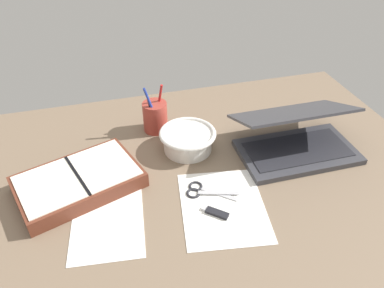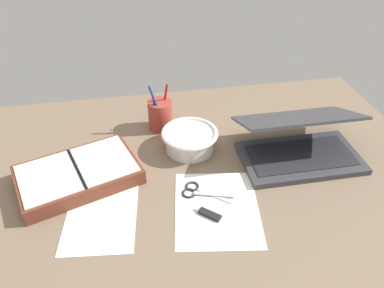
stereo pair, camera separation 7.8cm
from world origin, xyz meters
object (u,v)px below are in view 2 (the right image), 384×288
(planner, at_px, (78,175))
(pen_cup, at_px, (160,115))
(laptop, at_px, (299,144))
(bowl, at_px, (190,139))
(scissors, at_px, (197,191))

(planner, bearing_deg, pen_cup, 22.06)
(laptop, bearing_deg, bowl, 163.83)
(bowl, bearing_deg, scissors, -94.28)
(planner, distance_m, scissors, 0.34)
(bowl, xyz_separation_m, scissors, (-0.01, -0.19, -0.03))
(bowl, distance_m, scissors, 0.20)
(bowl, relative_size, pen_cup, 1.05)
(pen_cup, height_order, scissors, pen_cup)
(pen_cup, xyz_separation_m, planner, (-0.26, -0.22, -0.03))
(bowl, xyz_separation_m, planner, (-0.33, -0.09, -0.01))
(laptop, distance_m, pen_cup, 0.45)
(laptop, distance_m, planner, 0.65)
(bowl, distance_m, pen_cup, 0.15)
(laptop, relative_size, bowl, 2.01)
(scissors, bearing_deg, pen_cup, 129.26)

